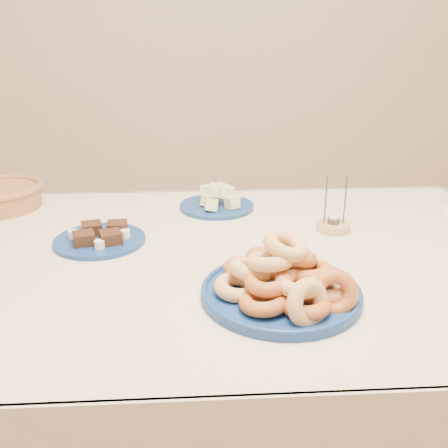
{
  "coord_description": "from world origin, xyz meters",
  "views": [
    {
      "loc": [
        -0.07,
        -1.18,
        1.29
      ],
      "look_at": [
        0.0,
        -0.05,
        0.85
      ],
      "focal_mm": 40.0,
      "sensor_mm": 36.0,
      "label": 1
    }
  ],
  "objects": [
    {
      "name": "donut_platter",
      "position": [
        0.12,
        -0.25,
        0.79
      ],
      "size": [
        0.46,
        0.46,
        0.16
      ],
      "rotation": [
        0.0,
        0.0,
        0.42
      ],
      "color": "navy",
      "rests_on": "dining_table"
    },
    {
      "name": "dining_table",
      "position": [
        0.0,
        0.0,
        0.64
      ],
      "size": [
        1.71,
        1.11,
        0.75
      ],
      "color": "brown",
      "rests_on": "ground"
    },
    {
      "name": "brownie_plate",
      "position": [
        -0.33,
        0.09,
        0.76
      ],
      "size": [
        0.29,
        0.29,
        0.04
      ],
      "rotation": [
        0.0,
        0.0,
        0.17
      ],
      "color": "navy",
      "rests_on": "dining_table"
    },
    {
      "name": "melon_plate",
      "position": [
        0.0,
        0.36,
        0.78
      ],
      "size": [
        0.32,
        0.32,
        0.08
      ],
      "rotation": [
        0.0,
        0.0,
        -0.43
      ],
      "color": "navy",
      "rests_on": "dining_table"
    },
    {
      "name": "candle_holder",
      "position": [
        0.33,
        0.14,
        0.77
      ],
      "size": [
        0.1,
        0.1,
        0.16
      ],
      "rotation": [
        0.0,
        0.0,
        -0.02
      ],
      "color": "tan",
      "rests_on": "dining_table"
    }
  ]
}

